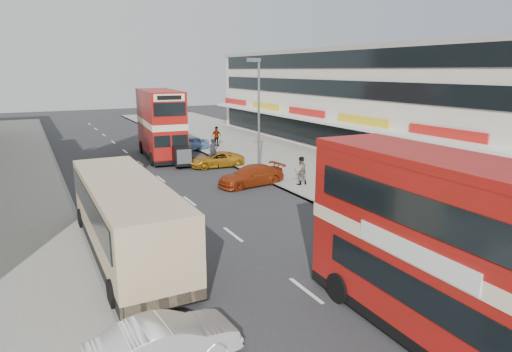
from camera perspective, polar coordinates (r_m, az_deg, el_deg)
ground at (r=14.42m, az=11.04°, el=-17.53°), size 160.00×160.00×0.00m
road_surface at (r=31.45m, az=-12.09°, el=-0.37°), size 12.00×90.00×0.01m
pavement_right at (r=36.36m, az=6.42°, el=1.81°), size 12.00×90.00×0.15m
kerb_left at (r=30.48m, az=-23.19°, el=-1.49°), size 0.20×90.00×0.16m
kerb_right at (r=33.50m, az=-2.00°, el=0.89°), size 0.20×90.00×0.16m
commercial_row at (r=42.17m, az=14.19°, el=9.43°), size 9.90×46.20×9.30m
street_lamp at (r=31.20m, az=0.23°, el=8.72°), size 1.00×0.20×8.12m
bus_main at (r=13.27m, az=21.89°, el=-8.41°), size 2.66×9.15×5.02m
bus_second at (r=38.70m, az=-12.10°, el=6.56°), size 3.60×10.25×5.53m
coach at (r=18.68m, az=-16.34°, el=-4.80°), size 2.80×10.78×2.86m
car_left_front at (r=12.23m, az=-11.58°, el=-20.22°), size 3.95×1.66×1.27m
car_right_a at (r=28.90m, az=-0.66°, el=0.05°), size 4.71×2.33×1.32m
car_right_b at (r=34.57m, az=-5.12°, el=2.10°), size 4.39×2.36×1.17m
car_right_c at (r=41.76m, az=-8.71°, el=4.08°), size 4.02×1.87×1.33m
pedestrian_near at (r=28.66m, az=5.72°, el=0.72°), size 0.70×0.50×1.85m
pedestrian_far at (r=43.26m, az=-5.10°, el=5.09°), size 1.19×0.71×1.91m
cyclist at (r=34.42m, az=-5.42°, el=2.37°), size 0.71×1.77×2.25m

